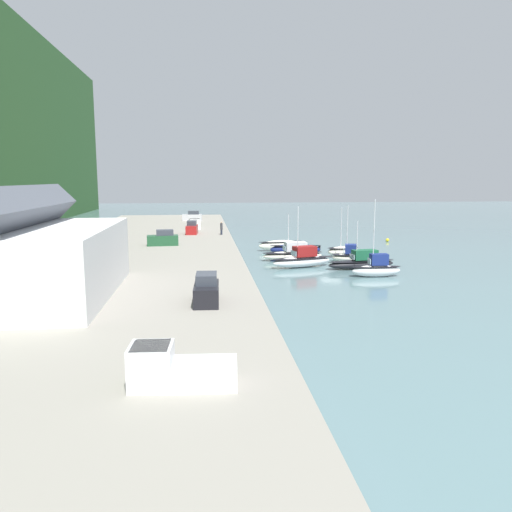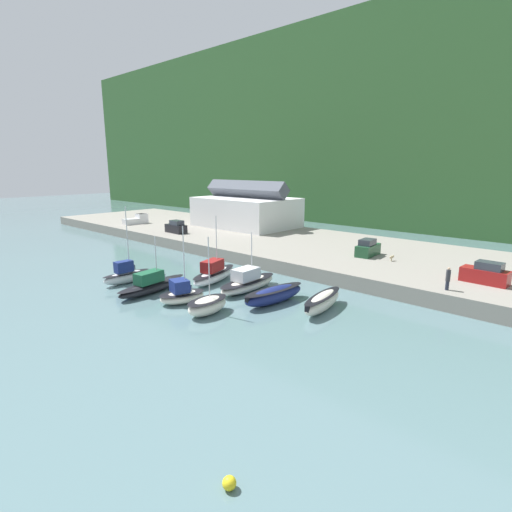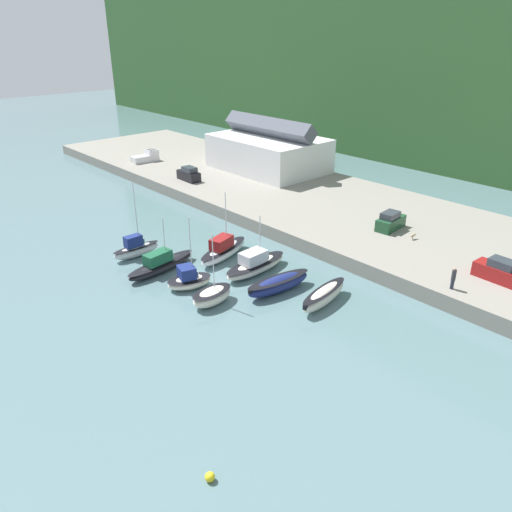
{
  "view_description": "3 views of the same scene",
  "coord_description": "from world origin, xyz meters",
  "views": [
    {
      "loc": [
        -62.9,
        16.58,
        10.77
      ],
      "look_at": [
        -4.78,
        10.38,
        1.65
      ],
      "focal_mm": 35.0,
      "sensor_mm": 36.0,
      "label": 1
    },
    {
      "loc": [
        29.23,
        -24.24,
        12.76
      ],
      "look_at": [
        -2.38,
        10.19,
        2.26
      ],
      "focal_mm": 28.0,
      "sensor_mm": 36.0,
      "label": 2
    },
    {
      "loc": [
        36.0,
        -26.68,
        23.53
      ],
      "look_at": [
        1.89,
        4.42,
        2.16
      ],
      "focal_mm": 35.0,
      "sensor_mm": 36.0,
      "label": 3
    }
  ],
  "objects": [
    {
      "name": "moored_boat_3",
      "position": [
        10.5,
        5.07,
        0.85
      ],
      "size": [
        2.66,
        7.0,
        1.61
      ],
      "rotation": [
        0.0,
        0.0,
        0.16
      ],
      "color": "white",
      "rests_on": "ground_plane"
    },
    {
      "name": "parked_car_2",
      "position": [
        6.07,
        22.07,
        2.56
      ],
      "size": [
        2.15,
        4.34,
        2.16
      ],
      "rotation": [
        0.0,
        0.0,
        0.08
      ],
      "color": "#1E4C2D",
      "rests_on": "quay_promenade"
    },
    {
      "name": "parked_car_1",
      "position": [
        -26.71,
        16.41,
        2.56
      ],
      "size": [
        4.26,
        1.94,
        2.16
      ],
      "rotation": [
        0.0,
        0.0,
        1.54
      ],
      "color": "black",
      "rests_on": "quay_promenade"
    },
    {
      "name": "moored_boat_2",
      "position": [
        6.01,
        3.62,
        0.84
      ],
      "size": [
        2.59,
        7.46,
        1.59
      ],
      "rotation": [
        0.0,
        0.0,
        -0.1
      ],
      "color": "navy",
      "rests_on": "ground_plane"
    },
    {
      "name": "harbor_clubhouse",
      "position": [
        -23.19,
        30.07,
        4.65
      ],
      "size": [
        18.43,
        12.52,
        8.62
      ],
      "color": "white",
      "rests_on": "quay_promenade"
    },
    {
      "name": "quay_promenade",
      "position": [
        0.0,
        24.46,
        0.82
      ],
      "size": [
        128.8,
        24.74,
        1.64
      ],
      "color": "gray",
      "rests_on": "ground_plane"
    },
    {
      "name": "ground_plane",
      "position": [
        0.0,
        0.0,
        0.0
      ],
      "size": [
        320.0,
        320.0,
        0.0
      ],
      "primitive_type": "plane",
      "color": "slate"
    },
    {
      "name": "moored_boat_7",
      "position": [
        3.5,
        -2.56,
        0.81
      ],
      "size": [
        2.66,
        4.56,
        6.89
      ],
      "rotation": [
        0.0,
        0.0,
        0.1
      ],
      "color": "white",
      "rests_on": "ground_plane"
    },
    {
      "name": "dog_on_quay",
      "position": [
        9.62,
        21.3,
        2.1
      ],
      "size": [
        0.39,
        0.88,
        0.68
      ],
      "rotation": [
        0.0,
        0.0,
        6.16
      ],
      "color": "tan",
      "rests_on": "quay_promenade"
    },
    {
      "name": "parked_car_3",
      "position": [
        20.38,
        18.42,
        2.56
      ],
      "size": [
        4.29,
        2.02,
        2.16
      ],
      "rotation": [
        0.0,
        0.0,
        1.52
      ],
      "color": "maroon",
      "rests_on": "quay_promenade"
    },
    {
      "name": "moored_boat_0",
      "position": [
        -3.66,
        4.58,
        0.94
      ],
      "size": [
        4.25,
        8.16,
        7.43
      ],
      "rotation": [
        0.0,
        0.0,
        0.29
      ],
      "color": "silver",
      "rests_on": "ground_plane"
    },
    {
      "name": "pickup_truck_1",
      "position": [
        -41.63,
        17.98,
        2.46
      ],
      "size": [
        2.18,
        4.82,
        1.9
      ],
      "rotation": [
        0.0,
        0.0,
        -0.05
      ],
      "color": "silver",
      "rests_on": "quay_promenade"
    },
    {
      "name": "moored_boat_4",
      "position": [
        -10.49,
        -2.41,
        0.95
      ],
      "size": [
        1.5,
        5.57,
        8.54
      ],
      "rotation": [
        0.0,
        0.0,
        -0.01
      ],
      "color": "silver",
      "rests_on": "ground_plane"
    },
    {
      "name": "mooring_buoy_0",
      "position": [
        19.19,
        -14.89,
        0.29
      ],
      "size": [
        0.58,
        0.58,
        0.58
      ],
      "color": "yellow",
      "rests_on": "ground_plane"
    },
    {
      "name": "moored_boat_1",
      "position": [
        1.39,
        4.79,
        0.9
      ],
      "size": [
        2.88,
        8.23,
        6.17
      ],
      "rotation": [
        0.0,
        0.0,
        0.06
      ],
      "color": "white",
      "rests_on": "ground_plane"
    },
    {
      "name": "moored_boat_5",
      "position": [
        -5.49,
        -2.35,
        0.82
      ],
      "size": [
        3.08,
        8.77,
        5.78
      ],
      "rotation": [
        0.0,
        0.0,
        0.14
      ],
      "color": "black",
      "rests_on": "ground_plane"
    },
    {
      "name": "moored_boat_6",
      "position": [
        -0.54,
        -2.29,
        0.84
      ],
      "size": [
        3.52,
        4.9,
        7.38
      ],
      "rotation": [
        0.0,
        0.0,
        -0.28
      ],
      "color": "white",
      "rests_on": "ground_plane"
    },
    {
      "name": "person_on_quay",
      "position": [
        18.39,
        13.6,
        2.74
      ],
      "size": [
        0.4,
        0.4,
        2.14
      ],
      "color": "#232838",
      "rests_on": "quay_promenade"
    }
  ]
}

